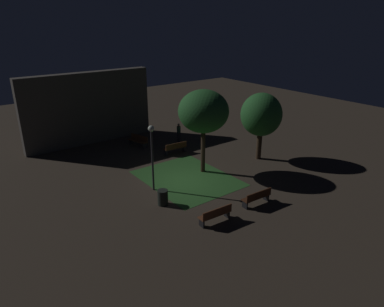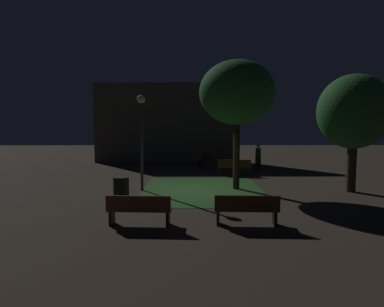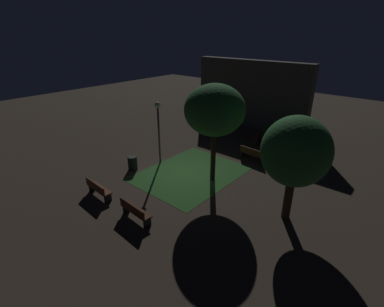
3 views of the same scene
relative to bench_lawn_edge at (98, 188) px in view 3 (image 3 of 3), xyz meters
The scene contains 12 objects.
ground_plane 5.09m from the bench_lawn_edge, 72.70° to the left, with size 60.00×60.00×0.00m, color #3D3328.
grass_lawn 5.47m from the bench_lawn_edge, 68.89° to the left, with size 5.08×6.41×0.01m, color #2D6028.
bench_lawn_edge is the anchor object (origin of this frame).
bench_by_lamp 3.01m from the bench_lawn_edge, ahead, with size 1.82×0.58×0.88m.
bench_path_side 12.69m from the bench_lawn_edge, 78.84° to the left, with size 0.96×1.86×0.88m.
bench_front_right 10.00m from the bench_lawn_edge, 67.16° to the left, with size 1.83×0.61×0.88m.
tree_near_wall 7.34m from the bench_lawn_edge, 57.07° to the left, with size 3.25×3.25×5.56m.
tree_left_canopy 9.85m from the bench_lawn_edge, 29.80° to the left, with size 2.93×2.93×4.88m.
lamp_post_plaza_east 5.55m from the bench_lawn_edge, 96.92° to the left, with size 0.36×0.36×4.05m.
trash_bin 3.35m from the bench_lawn_edge, 109.73° to the left, with size 0.58×0.58×0.88m, color black.
pedestrian 12.57m from the bench_lawn_edge, 63.45° to the left, with size 0.34×0.32×1.61m.
building_wall_backdrop 15.82m from the bench_lawn_edge, 90.70° to the left, with size 10.55×0.80×5.77m, color #4C4742.
Camera 3 is at (10.38, -11.19, 8.00)m, focal length 26.15 mm.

